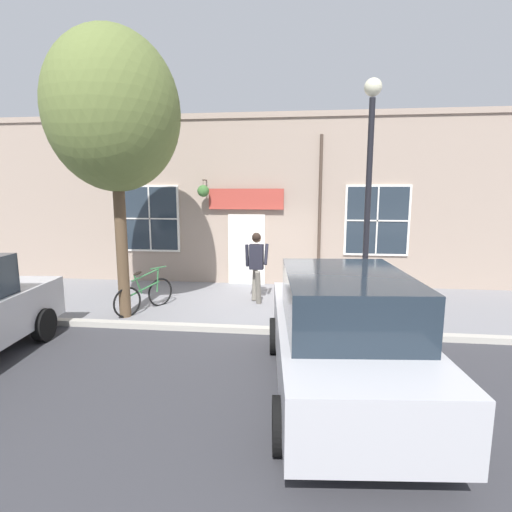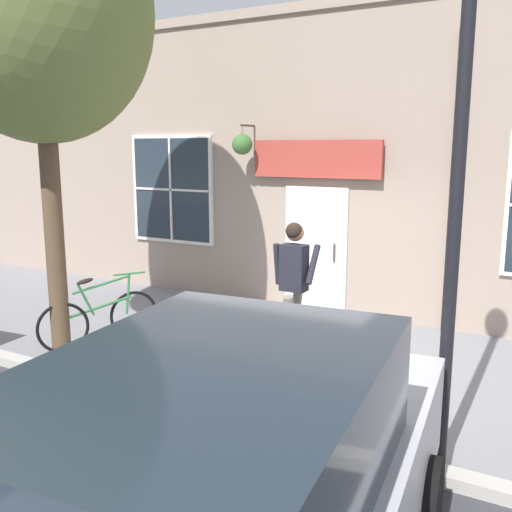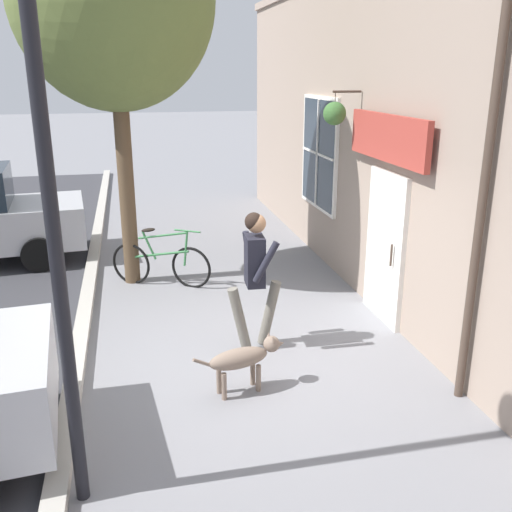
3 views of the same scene
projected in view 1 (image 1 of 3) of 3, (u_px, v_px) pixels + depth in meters
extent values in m
plane|color=gray|center=(262.00, 304.00, 9.92)|extent=(90.00, 90.00, 0.00)
cube|color=#B2ADA3|center=(252.00, 330.00, 7.95)|extent=(0.20, 28.00, 0.12)
cube|color=gray|center=(271.00, 203.00, 11.82)|extent=(0.30, 18.00, 4.83)
cube|color=gray|center=(271.00, 116.00, 11.41)|extent=(0.42, 18.00, 0.16)
cube|color=white|center=(247.00, 249.00, 11.96)|extent=(0.10, 1.10, 2.10)
cube|color=#232D38|center=(247.00, 251.00, 11.94)|extent=(0.03, 0.90, 1.90)
cylinder|color=#47382D|center=(258.00, 250.00, 11.83)|extent=(0.03, 0.03, 0.30)
cube|color=#AD3D33|center=(246.00, 199.00, 11.62)|extent=(0.08, 2.20, 0.60)
cylinder|color=#47382D|center=(320.00, 212.00, 11.47)|extent=(0.09, 0.09, 4.35)
cylinder|color=#47382D|center=(205.00, 180.00, 11.55)|extent=(0.44, 0.04, 0.04)
cylinder|color=#47382D|center=(203.00, 186.00, 11.40)|extent=(0.01, 0.01, 0.34)
cone|color=#2D2823|center=(203.00, 194.00, 11.44)|extent=(0.32, 0.32, 0.18)
sphere|color=#3D6B33|center=(203.00, 191.00, 11.42)|extent=(0.34, 0.34, 0.34)
cube|color=white|center=(150.00, 219.00, 12.16)|extent=(0.08, 1.82, 2.02)
cube|color=#232D38|center=(150.00, 219.00, 12.13)|extent=(0.03, 1.70, 1.90)
cube|color=white|center=(150.00, 219.00, 12.11)|extent=(0.04, 0.04, 1.90)
cube|color=white|center=(150.00, 219.00, 12.11)|extent=(0.04, 1.70, 0.04)
cube|color=white|center=(377.00, 220.00, 11.38)|extent=(0.08, 1.82, 2.02)
cube|color=#232D38|center=(377.00, 221.00, 11.35)|extent=(0.03, 1.70, 1.90)
cube|color=white|center=(377.00, 221.00, 11.33)|extent=(0.04, 0.04, 1.90)
cube|color=white|center=(377.00, 221.00, 11.33)|extent=(0.04, 1.70, 0.04)
cylinder|color=#6B665B|center=(255.00, 284.00, 10.26)|extent=(0.31, 0.15, 0.86)
cylinder|color=#6B665B|center=(258.00, 288.00, 9.85)|extent=(0.31, 0.15, 0.86)
cube|color=black|center=(256.00, 257.00, 9.93)|extent=(0.24, 0.35, 0.62)
sphere|color=#936B4C|center=(257.00, 238.00, 9.88)|extent=(0.24, 0.24, 0.24)
sphere|color=black|center=(256.00, 237.00, 9.84)|extent=(0.22, 0.22, 0.22)
cylinder|color=black|center=(247.00, 255.00, 9.93)|extent=(0.17, 0.09, 0.57)
cylinder|color=black|center=(266.00, 254.00, 9.98)|extent=(0.33, 0.10, 0.52)
ellipsoid|color=#7F6B5B|center=(297.00, 291.00, 9.54)|extent=(0.72, 0.40, 0.22)
cylinder|color=#7F6B5B|center=(292.00, 300.00, 9.78)|extent=(0.06, 0.06, 0.31)
cylinder|color=#7F6B5B|center=(298.00, 299.00, 9.80)|extent=(0.06, 0.06, 0.31)
cylinder|color=#7F6B5B|center=(295.00, 304.00, 9.38)|extent=(0.06, 0.06, 0.31)
cylinder|color=#7F6B5B|center=(301.00, 304.00, 9.39)|extent=(0.06, 0.06, 0.31)
sphere|color=#7F6B5B|center=(293.00, 284.00, 9.92)|extent=(0.18, 0.18, 0.18)
cone|color=#7F6B5B|center=(292.00, 284.00, 10.04)|extent=(0.12, 0.11, 0.09)
cone|color=#7F6B5B|center=(291.00, 281.00, 9.89)|extent=(0.06, 0.06, 0.07)
cone|color=#7F6B5B|center=(295.00, 281.00, 9.91)|extent=(0.06, 0.06, 0.07)
cylinder|color=#7F6B5B|center=(301.00, 294.00, 9.12)|extent=(0.21, 0.08, 0.14)
cylinder|color=brown|center=(122.00, 242.00, 8.71)|extent=(0.25, 0.25, 3.37)
ellipsoid|color=olive|center=(114.00, 111.00, 8.26)|extent=(2.99, 2.69, 3.29)
sphere|color=olive|center=(96.00, 138.00, 8.46)|extent=(1.61, 1.61, 1.61)
torus|color=black|center=(160.00, 292.00, 9.80)|extent=(0.61, 0.42, 0.70)
torus|color=black|center=(127.00, 302.00, 8.91)|extent=(0.61, 0.42, 0.70)
cylinder|color=#33723F|center=(144.00, 289.00, 9.32)|extent=(0.91, 0.43, 0.20)
cylinder|color=#33723F|center=(138.00, 284.00, 9.15)|extent=(0.23, 0.13, 0.47)
cylinder|color=#33723F|center=(145.00, 275.00, 9.31)|extent=(0.77, 0.37, 0.17)
cylinder|color=#33723F|center=(158.00, 280.00, 9.68)|extent=(0.11, 0.07, 0.58)
cylinder|color=#33723F|center=(158.00, 268.00, 9.66)|extent=(0.40, 0.27, 0.03)
ellipsoid|color=black|center=(137.00, 273.00, 9.10)|extent=(0.27, 0.19, 0.10)
cylinder|color=black|center=(44.00, 325.00, 7.49)|extent=(0.63, 0.24, 0.62)
cube|color=#B7B7BC|center=(341.00, 345.00, 5.53)|extent=(4.45, 2.15, 0.76)
cube|color=#1E2833|center=(346.00, 299.00, 5.20)|extent=(2.37, 1.75, 0.68)
cylinder|color=black|center=(275.00, 336.00, 6.93)|extent=(0.63, 0.24, 0.62)
cylinder|color=black|center=(377.00, 337.00, 6.89)|extent=(0.63, 0.24, 0.62)
cylinder|color=black|center=(281.00, 425.00, 4.30)|extent=(0.63, 0.24, 0.62)
cylinder|color=black|center=(445.00, 427.00, 4.26)|extent=(0.63, 0.24, 0.62)
cylinder|color=black|center=(367.00, 221.00, 7.55)|extent=(0.11, 0.11, 4.46)
sphere|color=beige|center=(373.00, 87.00, 7.16)|extent=(0.32, 0.32, 0.32)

